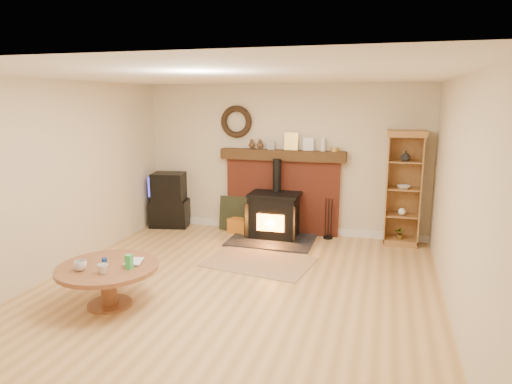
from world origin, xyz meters
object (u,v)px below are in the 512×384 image
(tv_unit, at_px, (169,201))
(coffee_table, at_px, (107,273))
(wood_stove, at_px, (274,216))
(curio_cabinet, at_px, (403,188))

(tv_unit, relative_size, coffee_table, 0.88)
(coffee_table, bearing_deg, wood_stove, 68.59)
(curio_cabinet, bearing_deg, coffee_table, -134.41)
(wood_stove, xyz_separation_m, tv_unit, (-2.06, 0.19, 0.10))
(tv_unit, relative_size, curio_cabinet, 0.54)
(wood_stove, bearing_deg, curio_cabinet, 7.60)
(wood_stove, xyz_separation_m, curio_cabinet, (2.07, 0.28, 0.55))
(tv_unit, bearing_deg, coffee_table, -75.29)
(tv_unit, xyz_separation_m, curio_cabinet, (4.13, 0.09, 0.45))
(curio_cabinet, bearing_deg, tv_unit, -178.82)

